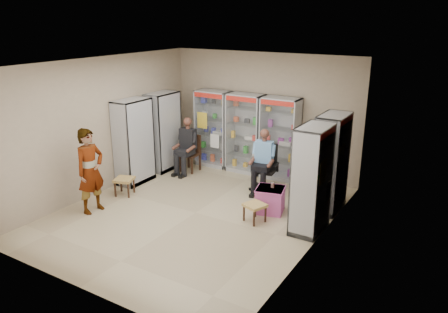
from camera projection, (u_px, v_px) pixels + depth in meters
The scene contains 18 objects.
floor at pixel (196, 213), 8.89m from camera, with size 6.00×6.00×0.00m, color tan.
room_shell at pixel (194, 118), 8.29m from camera, with size 5.02×6.02×3.01m.
cabinet_back_left at pixel (213, 129), 11.45m from camera, with size 0.90×0.50×2.00m, color silver.
cabinet_back_mid at pixel (245, 133), 10.98m from camera, with size 0.90×0.50×2.00m, color silver.
cabinet_back_right at pixel (280, 139), 10.51m from camera, with size 0.90×0.50×2.00m, color #A8ACAF.
cabinet_right_far at pixel (331, 163), 8.79m from camera, with size 0.50×0.90×2.00m, color #B6B9BE.
cabinet_right_near at pixel (312, 180), 7.89m from camera, with size 0.50×0.90×2.00m, color silver.
cabinet_left_far at pixel (163, 132), 11.15m from camera, with size 0.50×0.90×2.00m, color #A6A9AD.
cabinet_left_near at pixel (134, 142), 10.25m from camera, with size 0.50×0.90×2.00m, color #ABACB2.
wooden_chair at pixel (190, 153), 11.14m from camera, with size 0.42×0.42×0.94m, color #2E2012.
seated_customer at pixel (189, 146), 11.04m from camera, with size 0.44×0.60×1.34m, color black, non-canonical shape.
office_chair at pixel (265, 168), 9.91m from camera, with size 0.58×0.58×1.07m, color black.
seated_shopkeeper at pixel (264, 162), 9.82m from camera, with size 0.45×0.62×1.36m, color #648CC6, non-canonical shape.
pink_trunk at pixel (270, 200), 8.88m from camera, with size 0.53×0.51×0.51m, color #B44897.
tea_glass at pixel (273, 185), 8.82m from camera, with size 0.07×0.07×0.10m, color #541B07.
woven_stool_a at pixel (255, 213), 8.47m from camera, with size 0.37×0.37×0.37m, color olive.
woven_stool_b at pixel (125, 186), 9.74m from camera, with size 0.39×0.39×0.39m, color olive.
standing_man at pixel (90, 171), 8.72m from camera, with size 0.64×0.42×1.75m, color gray.
Camera 1 is at (4.69, -6.63, 3.84)m, focal length 35.00 mm.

